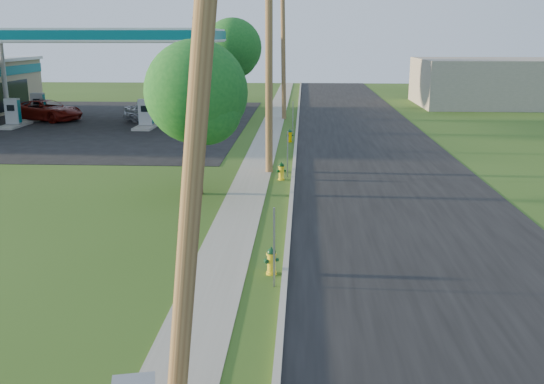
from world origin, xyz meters
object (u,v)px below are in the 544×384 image
(tree_lot, at_px, (234,50))
(car_silver, at_px, (154,111))
(fuel_pump_se, at_px, (160,110))
(hydrant_near, at_px, (272,261))
(utility_pole_far, at_px, (283,52))
(fuel_pump_nw, at_px, (13,116))
(utility_pole_mid, at_px, (269,59))
(hydrant_far, at_px, (290,136))
(hydrant_mid, at_px, (281,171))
(price_pylon, at_px, (200,46))
(fuel_pump_sw, at_px, (39,109))
(tree_verge, at_px, (199,96))
(utility_pole_near, at_px, (197,118))
(fuel_pump_ne, at_px, (146,117))
(car_red, at_px, (47,110))

(tree_lot, xyz_separation_m, car_silver, (-4.65, -9.54, -4.06))
(fuel_pump_se, height_order, hydrant_near, fuel_pump_se)
(utility_pole_far, xyz_separation_m, tree_lot, (-4.44, 7.62, -0.02))
(hydrant_near, bearing_deg, car_silver, 109.30)
(fuel_pump_nw, distance_m, fuel_pump_se, 9.85)
(utility_pole_mid, height_order, hydrant_far, utility_pole_mid)
(fuel_pump_se, bearing_deg, fuel_pump_nw, -156.04)
(utility_pole_far, xyz_separation_m, hydrant_mid, (0.61, -19.50, -4.43))
(utility_pole_far, height_order, hydrant_far, utility_pole_far)
(utility_pole_mid, height_order, hydrant_near, utility_pole_mid)
(price_pylon, relative_size, hydrant_far, 9.10)
(tree_lot, height_order, hydrant_far, tree_lot)
(price_pylon, distance_m, hydrant_mid, 9.74)
(fuel_pump_se, xyz_separation_m, tree_lot, (4.46, 8.62, 4.06))
(hydrant_mid, distance_m, car_silver, 20.08)
(price_pylon, bearing_deg, hydrant_near, -75.15)
(price_pylon, xyz_separation_m, hydrant_mid, (4.51, -7.00, -5.06))
(fuel_pump_sw, bearing_deg, utility_pole_mid, -43.52)
(tree_verge, bearing_deg, hydrant_near, -68.47)
(utility_pole_far, distance_m, hydrant_mid, 20.01)
(hydrant_mid, bearing_deg, utility_pole_near, -92.11)
(fuel_pump_ne, distance_m, car_red, 8.61)
(fuel_pump_se, xyz_separation_m, hydrant_near, (9.64, -29.01, -0.36))
(fuel_pump_ne, xyz_separation_m, tree_verge, (6.52, -17.09, 3.04))
(fuel_pump_nw, relative_size, car_red, 0.60)
(utility_pole_near, xyz_separation_m, car_silver, (-9.09, 34.08, -4.07))
(tree_lot, xyz_separation_m, hydrant_far, (5.19, -17.67, -4.42))
(utility_pole_near, distance_m, car_silver, 35.51)
(fuel_pump_ne, xyz_separation_m, car_silver, (-0.19, 3.08, 0.01))
(utility_pole_far, bearing_deg, utility_pole_mid, -90.00)
(hydrant_near, distance_m, car_red, 33.23)
(fuel_pump_ne, distance_m, price_pylon, 10.17)
(price_pylon, height_order, tree_verge, price_pylon)
(utility_pole_mid, xyz_separation_m, fuel_pump_se, (-8.90, 17.00, -4.23))
(utility_pole_far, xyz_separation_m, fuel_pump_sw, (-17.90, -1.00, -4.08))
(fuel_pump_se, bearing_deg, price_pylon, -66.50)
(tree_lot, bearing_deg, tree_verge, -86.03)
(fuel_pump_nw, bearing_deg, fuel_pump_ne, 0.00)
(fuel_pump_nw, relative_size, hydrant_mid, 4.19)
(utility_pole_mid, height_order, utility_pole_far, utility_pole_mid)
(fuel_pump_se, bearing_deg, hydrant_near, -71.61)
(fuel_pump_sw, height_order, hydrant_near, fuel_pump_sw)
(utility_pole_mid, bearing_deg, fuel_pump_nw, 144.01)
(fuel_pump_ne, distance_m, car_silver, 3.09)
(fuel_pump_nw, height_order, car_silver, fuel_pump_nw)
(tree_lot, relative_size, hydrant_near, 10.10)
(hydrant_mid, bearing_deg, hydrant_near, -89.25)
(car_red, bearing_deg, fuel_pump_sw, 70.21)
(tree_lot, bearing_deg, utility_pole_mid, -80.16)
(fuel_pump_se, height_order, hydrant_far, fuel_pump_se)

